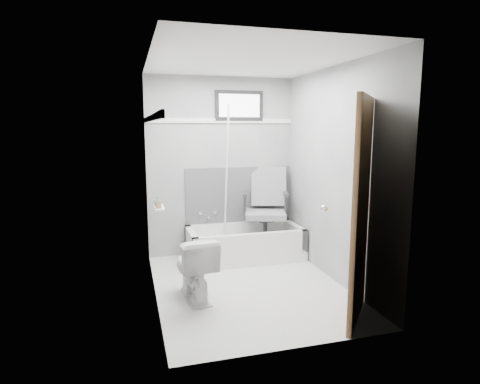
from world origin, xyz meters
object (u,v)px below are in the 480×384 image
object	(u,v)px
office_chair	(265,208)
toilet	(194,268)
soap_bottle_a	(158,203)
door	(408,217)
bathtub	(245,243)
soap_bottle_b	(157,201)

from	to	relation	value
office_chair	toilet	bearing A→B (deg)	-119.20
office_chair	soap_bottle_a	distance (m)	1.73
toilet	door	bearing A→B (deg)	138.97
bathtub	soap_bottle_b	bearing A→B (deg)	-149.34
soap_bottle_a	toilet	bearing A→B (deg)	-37.00
bathtub	toilet	distance (m)	1.38
bathtub	office_chair	distance (m)	0.54
office_chair	soap_bottle_b	size ratio (longest dim) A/B	10.47
bathtub	soap_bottle_b	distance (m)	1.55
soap_bottle_b	door	bearing A→B (deg)	-38.30
bathtub	toilet	world-z (taller)	toilet
soap_bottle_a	door	bearing A→B (deg)	-35.64
bathtub	door	distance (m)	2.46
door	soap_bottle_b	size ratio (longest dim) A/B	19.36
office_chair	soap_bottle_b	distance (m)	1.66
office_chair	door	size ratio (longest dim) A/B	0.54
soap_bottle_a	soap_bottle_b	size ratio (longest dim) A/B	1.03
toilet	soap_bottle_a	bearing A→B (deg)	-42.67
toilet	bathtub	bearing A→B (deg)	-134.02
office_chair	toilet	xyz separation A→B (m)	(-1.14, -1.11, -0.33)
soap_bottle_b	soap_bottle_a	bearing A→B (deg)	-90.00
toilet	soap_bottle_a	size ratio (longest dim) A/B	6.26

